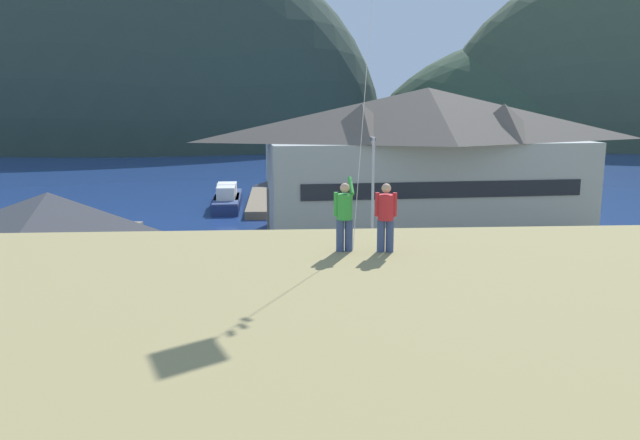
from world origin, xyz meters
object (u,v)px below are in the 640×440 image
parked_car_back_row_left (479,272)px  person_companion (386,215)px  moored_boat_wharfside (226,202)px  wharf_dock (266,201)px  person_kite_flyer (344,214)px  parked_car_corner_spot (234,305)px  storage_shed_near_lot (52,251)px  moored_boat_outer_mooring (303,201)px  parking_light_pole (373,194)px  parked_car_front_row_silver (569,299)px  parked_car_mid_row_near (207,277)px  storage_shed_waterside (305,198)px  parked_car_front_row_red (372,313)px  moored_boat_inner_slip (228,198)px

parked_car_back_row_left → person_companion: size_ratio=2.46×
moored_boat_wharfside → wharf_dock: bearing=35.3°
person_kite_flyer → parked_car_corner_spot: bearing=109.5°
wharf_dock → person_kite_flyer: 43.15m
person_kite_flyer → storage_shed_near_lot: bearing=132.9°
moored_boat_outer_mooring → parking_light_pole: parking_light_pole is taller
moored_boat_wharfside → parked_car_front_row_silver: 34.71m
wharf_dock → person_kite_flyer: bearing=-86.0°
moored_boat_wharfside → person_kite_flyer: size_ratio=3.86×
wharf_dock → parking_light_pole: parking_light_pole is taller
moored_boat_wharfside → parked_car_mid_row_near: (1.19, -25.47, 0.34)m
moored_boat_outer_mooring → person_kite_flyer: bearing=-90.6°
moored_boat_outer_mooring → person_kite_flyer: 40.51m
person_companion → moored_boat_wharfside: bearing=100.5°
storage_shed_waterside → moored_boat_outer_mooring: 8.72m
parking_light_pole → person_kite_flyer: person_kite_flyer is taller
storage_shed_waterside → parking_light_pole: parking_light_pole is taller
wharf_dock → person_kite_flyer: (2.96, -42.57, 6.40)m
moored_boat_outer_mooring → parked_car_mid_row_near: (-5.65, -25.42, 0.34)m
storage_shed_waterside → parking_light_pole: bearing=-74.3°
storage_shed_near_lot → parking_light_pole: (15.50, 6.79, 1.47)m
storage_shed_waterside → person_companion: (0.78, -31.64, 4.41)m
parked_car_back_row_left → person_kite_flyer: size_ratio=2.31×
parked_car_front_row_red → parked_car_mid_row_near: bearing=141.5°
wharf_dock → person_kite_flyer: size_ratio=8.08×
parked_car_front_row_silver → parked_car_mid_row_near: 16.75m
storage_shed_near_lot → moored_boat_inner_slip: (5.38, 29.87, -2.17)m
wharf_dock → parked_car_front_row_silver: size_ratio=3.51×
moored_boat_outer_mooring → storage_shed_near_lot: bearing=-114.3°
storage_shed_waterside → parked_car_back_row_left: (8.11, -16.84, -1.26)m
parked_car_mid_row_near → person_companion: 17.03m
parked_car_back_row_left → parking_light_pole: bearing=134.0°
moored_boat_wharfside → parked_car_corner_spot: bearing=-84.6°
parked_car_corner_spot → person_kite_flyer: bearing=-70.5°
parked_car_front_row_silver → parking_light_pole: (-7.27, 9.57, 3.30)m
parked_car_front_row_silver → parked_car_corner_spot: same height
parked_car_front_row_red → parking_light_pole: 11.35m
storage_shed_near_lot → parked_car_front_row_red: bearing=-15.8°
moored_boat_outer_mooring → person_companion: 40.66m
moored_boat_wharfside → parked_car_front_row_red: moored_boat_wharfside is taller
parking_light_pole → parked_car_corner_spot: bearing=-127.6°
moored_boat_wharfside → parked_car_back_row_left: (14.78, -25.46, 0.34)m
parked_car_corner_spot → parking_light_pole: (7.21, 9.35, 3.30)m
moored_boat_wharfside → moored_boat_inner_slip: (-0.09, 2.55, 0.00)m
moored_boat_inner_slip → parked_car_front_row_silver: (17.38, -32.65, 0.34)m
storage_shed_waterside → moored_boat_inner_slip: bearing=121.2°
parking_light_pole → person_kite_flyer: bearing=-100.4°
person_companion → person_kite_flyer: bearing=171.5°
storage_shed_waterside → parking_light_pole: (3.35, -11.91, 2.05)m
parking_light_pole → parked_car_back_row_left: bearing=-46.0°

